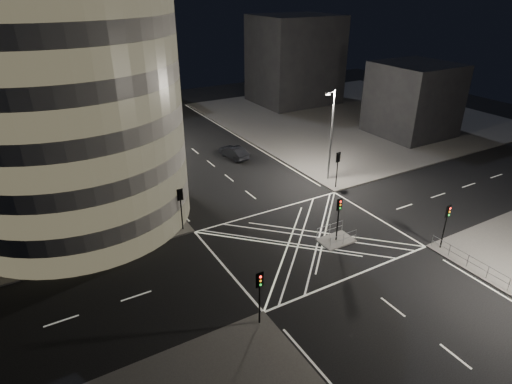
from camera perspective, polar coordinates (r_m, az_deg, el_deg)
ground at (r=37.71m, az=6.80°, el=-6.27°), size 120.00×120.00×0.00m
sidewalk_far_right at (r=74.06m, az=12.68°, el=9.84°), size 42.00×42.00×0.15m
central_island at (r=37.79m, az=10.61°, el=-6.36°), size 3.00×2.00×0.15m
building_right_far at (r=80.50m, az=5.16°, el=17.16°), size 14.00×12.00×15.00m
building_right_near at (r=66.18m, az=20.20°, el=11.53°), size 10.00×10.00×10.00m
building_far_end at (r=85.31m, az=-20.14°, el=17.19°), size 18.00×8.00×18.00m
tree_a at (r=38.64m, az=-13.72°, el=1.49°), size 4.96×4.96×7.17m
tree_b at (r=43.66m, az=-16.26°, el=5.60°), size 5.12×5.12×8.35m
tree_c at (r=49.40m, az=-18.02°, el=7.01°), size 4.08×4.08×7.17m
tree_d at (r=55.04m, az=-19.51°, el=8.70°), size 4.86×4.86×7.62m
tree_e at (r=61.07m, az=-20.55°, el=8.98°), size 3.54×3.54×5.66m
traffic_signal_fl at (r=37.85m, az=-10.03°, el=-1.29°), size 0.55×0.22×4.00m
traffic_signal_nl at (r=27.37m, az=0.48°, el=-12.76°), size 0.55×0.22×4.00m
traffic_signal_fr at (r=46.09m, az=10.84°, el=3.77°), size 0.55×0.22×4.00m
traffic_signal_nr at (r=37.96m, az=24.07°, el=-3.26°), size 0.55×0.22×4.00m
traffic_signal_island at (r=36.37m, az=10.98°, el=-2.58°), size 0.55×0.22×4.00m
street_lamp_left_near at (r=41.17m, az=-13.73°, el=4.67°), size 1.25×0.25×10.00m
street_lamp_left_far at (r=57.92m, az=-19.20°, el=10.16°), size 1.25×0.25×10.00m
street_lamp_right_far at (r=47.15m, az=9.98°, el=7.77°), size 1.25×0.25×10.00m
railing_near_right at (r=36.42m, az=29.57°, el=-9.96°), size 0.06×11.70×1.10m
railing_island_south at (r=36.91m, az=11.58°, el=-6.17°), size 2.80×0.06×1.10m
railing_island_north at (r=38.04m, az=9.82°, el=-4.95°), size 2.80×0.06×1.10m
sedan at (r=54.46m, az=-3.00°, el=5.33°), size 2.25×4.87×1.55m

